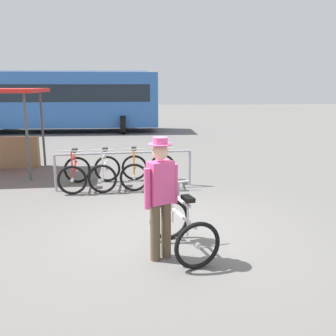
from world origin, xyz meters
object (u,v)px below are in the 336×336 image
racked_bike_blue (163,170)px  person_with_featured_bike (161,194)px  racked_bike_white (105,172)px  featured_bicycle (179,218)px  racked_bike_orange (134,171)px  racked_bike_red (75,173)px  bus_distant (60,98)px

racked_bike_blue → person_with_featured_bike: size_ratio=0.66×
racked_bike_white → featured_bicycle: bearing=-68.5°
racked_bike_blue → racked_bike_orange: bearing=-174.6°
racked_bike_red → person_with_featured_bike: 4.20m
racked_bike_white → racked_bike_orange: same height
racked_bike_red → racked_bike_white: bearing=5.4°
racked_bike_orange → bus_distant: (-3.92, 10.90, 1.37)m
racked_bike_orange → person_with_featured_bike: (0.41, -3.88, 0.58)m
racked_bike_red → featured_bicycle: featured_bicycle is taller
person_with_featured_bike → racked_bike_white: bearing=106.2°
racked_bike_white → bus_distant: size_ratio=0.11×
racked_bike_red → person_with_featured_bike: size_ratio=0.66×
racked_bike_white → featured_bicycle: (1.40, -3.55, 0.12)m
racked_bike_red → racked_bike_orange: same height
racked_bike_white → racked_bike_blue: bearing=5.4°
racked_bike_red → featured_bicycle: bearing=-59.0°
racked_bike_blue → bus_distant: bearing=113.1°
racked_bike_red → person_with_featured_bike: bearing=-64.3°
featured_bicycle → person_with_featured_bike: person_with_featured_bike is taller
racked_bike_red → racked_bike_white: 0.70m
racked_bike_red → racked_bike_white: same height
racked_bike_orange → featured_bicycle: featured_bicycle is taller
racked_bike_orange → racked_bike_blue: 0.70m
racked_bike_blue → person_with_featured_bike: 4.00m
racked_bike_white → person_with_featured_bike: bearing=-73.8°
racked_bike_red → racked_bike_blue: size_ratio=1.00×
racked_bike_orange → bus_distant: 11.66m
racked_bike_orange → featured_bicycle: 3.68m
racked_bike_red → featured_bicycle: (2.09, -3.48, 0.12)m
racked_bike_orange → bus_distant: bearing=109.8°
bus_distant → featured_bicycle: bearing=-72.4°
racked_bike_white → person_with_featured_bike: size_ratio=0.65×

